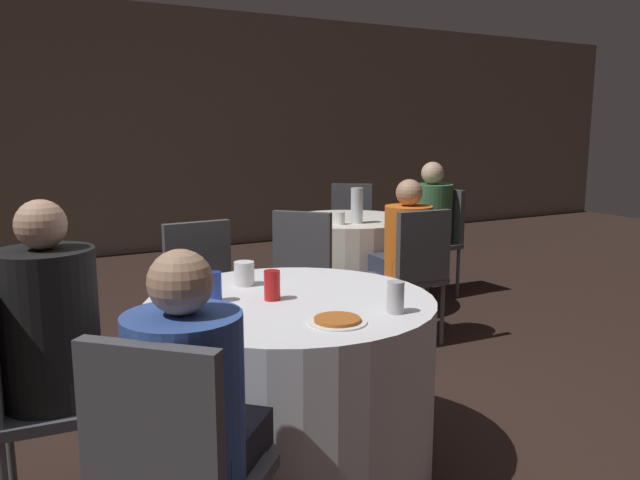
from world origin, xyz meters
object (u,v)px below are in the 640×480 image
object	(u,v)px
soda_can_red	(272,285)
person_orange_shirt	(401,260)
chair_far_northeast	(351,224)
chair_near_southwest	(170,467)
table_near	(292,383)
chair_near_north	(204,290)
chair_far_east	(439,232)
person_green_jacket	(425,228)
bottle_far	(357,206)
person_blue_shirt	(200,432)
person_black_shirt	(72,359)
soda_can_blue	(213,287)
pizza_plate_near	(337,320)
chair_far_south	(415,265)
soda_can_silver	(395,297)
table_far	(348,264)
chair_near_west	(24,381)
chair_far_southwest	(307,266)

from	to	relation	value
soda_can_red	person_orange_shirt	bearing A→B (deg)	37.10
chair_far_northeast	chair_near_southwest	bearing A→B (deg)	85.17
table_near	soda_can_red	bearing A→B (deg)	160.21
chair_near_north	chair_far_east	xyz separation A→B (m)	(2.40, 0.91, 0.00)
person_green_jacket	bottle_far	bearing A→B (deg)	105.65
person_blue_shirt	bottle_far	xyz separation A→B (m)	(1.93, 2.24, 0.30)
person_black_shirt	soda_can_blue	world-z (taller)	person_black_shirt
person_blue_shirt	pizza_plate_near	world-z (taller)	person_blue_shirt
chair_far_south	soda_can_silver	size ratio (longest dim) A/B	7.49
chair_near_southwest	soda_can_blue	world-z (taller)	chair_near_southwest
person_blue_shirt	person_green_jacket	xyz separation A→B (m)	(2.79, 2.51, 0.03)
person_green_jacket	table_far	bearing A→B (deg)	90.00
chair_near_north	person_green_jacket	distance (m)	2.42
chair_near_north	chair_far_northeast	xyz separation A→B (m)	(1.98, 1.66, 0.00)
chair_far_east	soda_can_red	world-z (taller)	chair_far_east
person_orange_shirt	person_black_shirt	bearing A→B (deg)	-151.30
table_far	chair_near_west	bearing A→B (deg)	-143.57
chair_far_east	chair_near_west	bearing A→B (deg)	116.30
soda_can_red	chair_near_southwest	bearing A→B (deg)	-130.47
person_black_shirt	soda_can_blue	bearing A→B (deg)	99.22
soda_can_blue	bottle_far	distance (m)	2.24
table_far	soda_can_blue	size ratio (longest dim) A/B	8.60
chair_near_north	person_blue_shirt	bearing A→B (deg)	68.83
person_black_shirt	soda_can_silver	world-z (taller)	person_black_shirt
chair_far_northeast	pizza_plate_near	size ratio (longest dim) A/B	4.23
chair_far_northeast	pizza_plate_near	world-z (taller)	chair_far_northeast
table_far	chair_near_north	xyz separation A→B (m)	(-1.46, -0.88, 0.18)
chair_near_southwest	pizza_plate_near	size ratio (longest dim) A/B	4.23
person_green_jacket	person_blue_shirt	bearing A→B (deg)	129.80
chair_far_east	pizza_plate_near	distance (m)	3.29
table_near	chair_far_east	xyz separation A→B (m)	(2.36, 1.92, 0.18)
chair_far_east	person_blue_shirt	xyz separation A→B (m)	(-2.95, -2.52, 0.01)
chair_far_south	chair_near_west	bearing A→B (deg)	-156.63
chair_near_west	chair_far_east	xyz separation A→B (m)	(3.36, 1.83, 0.00)
table_near	chair_far_southwest	xyz separation A→B (m)	(0.73, 1.25, 0.18)
chair_far_south	person_orange_shirt	xyz separation A→B (m)	(0.01, 0.17, 0.00)
person_black_shirt	pizza_plate_near	world-z (taller)	person_black_shirt
table_far	chair_near_southwest	size ratio (longest dim) A/B	1.15
table_near	chair_near_southwest	bearing A→B (deg)	-134.57
person_blue_shirt	person_green_jacket	bearing A→B (deg)	86.58
soda_can_red	person_black_shirt	bearing A→B (deg)	176.07
chair_far_east	pizza_plate_near	bearing A→B (deg)	131.94
chair_far_northeast	table_near	bearing A→B (deg)	87.18
soda_can_red	bottle_far	world-z (taller)	bottle_far
table_far	soda_can_red	xyz separation A→B (m)	(-1.50, -1.86, 0.43)
chair_near_west	person_black_shirt	distance (m)	0.17
chair_near_west	chair_near_southwest	world-z (taller)	same
person_blue_shirt	pizza_plate_near	distance (m)	0.66
chair_far_southwest	table_far	bearing A→B (deg)	90.00
person_orange_shirt	soda_can_blue	bearing A→B (deg)	-145.36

